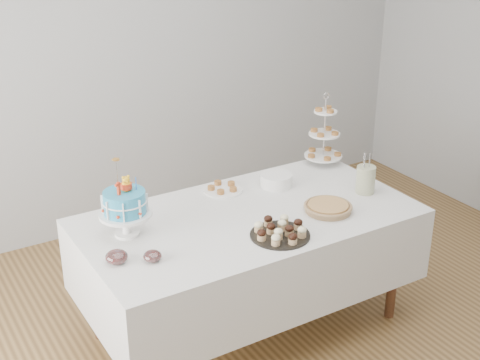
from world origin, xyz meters
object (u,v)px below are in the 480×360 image
birthday_cake (126,215)px  pie (328,207)px  table (248,249)px  plate_stack (276,180)px  pastry_plate (223,188)px  utensil_pitcher (366,178)px  jam_bowl_a (117,257)px  tiered_stand (324,134)px  cupcake_tray (280,230)px  jam_bowl_b (152,256)px

birthday_cake → pie: birthday_cake is taller
table → pie: (0.42, -0.20, 0.25)m
plate_stack → pastry_plate: bearing=161.3°
pastry_plate → utensil_pitcher: size_ratio=0.95×
jam_bowl_a → tiered_stand: bearing=16.8°
table → utensil_pitcher: size_ratio=7.40×
table → pastry_plate: size_ratio=7.75×
pastry_plate → plate_stack: bearing=-18.7°
pie → tiered_stand: 0.75m
pastry_plate → pie: bearing=-55.9°
birthday_cake → table: bearing=-31.1°
cupcake_tray → plate_stack: plate_stack is taller
birthday_cake → pastry_plate: 0.77m
table → cupcake_tray: 0.40m
jam_bowl_a → utensil_pitcher: (1.61, 0.00, 0.06)m
birthday_cake → cupcake_tray: bearing=-51.9°
utensil_pitcher → jam_bowl_a: bearing=165.7°
table → plate_stack: bearing=35.2°
table → jam_bowl_b: size_ratio=20.46×
cupcake_tray → tiered_stand: 1.10m
birthday_cake → utensil_pitcher: (1.46, -0.24, -0.03)m
birthday_cake → pastry_plate: birthday_cake is taller
birthday_cake → pie: 1.16m
tiered_stand → plate_stack: (-0.48, -0.15, -0.17)m
pie → utensil_pitcher: size_ratio=1.09×
pie → pastry_plate: size_ratio=1.14×
jam_bowl_b → utensil_pitcher: (1.45, 0.08, 0.07)m
pastry_plate → birthday_cake: bearing=-162.7°
cupcake_tray → utensil_pitcher: bearing=14.3°
plate_stack → jam_bowl_b: size_ratio=2.14×
tiered_stand → pastry_plate: tiered_stand is taller
birthday_cake → jam_bowl_a: (-0.15, -0.24, -0.09)m
jam_bowl_a → pastry_plate: bearing=28.1°
pie → jam_bowl_a: (-1.26, 0.09, 0.01)m
plate_stack → birthday_cake: bearing=-173.6°
birthday_cake → jam_bowl_b: size_ratio=4.66×
cupcake_tray → pie: 0.42m
jam_bowl_a → utensil_pitcher: 1.61m
cupcake_tray → pastry_plate: 0.66m
plate_stack → pastry_plate: (-0.32, 0.11, -0.02)m
jam_bowl_b → jam_bowl_a: bearing=154.1°
table → jam_bowl_a: 0.89m
plate_stack → jam_bowl_b: plate_stack is taller
plate_stack → tiered_stand: bearing=16.9°
pastry_plate → jam_bowl_b: bearing=-142.7°
jam_bowl_a → utensil_pitcher: size_ratio=0.44×
cupcake_tray → utensil_pitcher: (0.76, 0.19, 0.06)m
birthday_cake → jam_bowl_a: 0.30m
table → jam_bowl_b: bearing=-164.9°
table → pastry_plate: 0.44m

